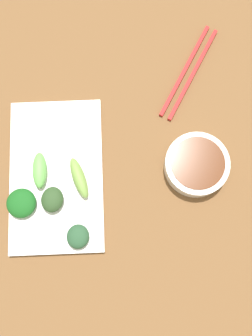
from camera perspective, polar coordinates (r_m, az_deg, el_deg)
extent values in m
cube|color=brown|center=(0.81, -0.93, -0.39)|extent=(2.10, 2.10, 0.02)
cylinder|color=silver|center=(0.79, 10.19, 0.55)|extent=(0.13, 0.13, 0.04)
cylinder|color=#4D2009|center=(0.79, 10.28, 0.66)|extent=(0.11, 0.11, 0.03)
cube|color=white|center=(0.80, -10.10, -1.06)|extent=(0.19, 0.31, 0.01)
ellipsoid|color=#274D30|center=(0.77, -7.01, -9.89)|extent=(0.05, 0.05, 0.02)
ellipsoid|color=#749E47|center=(0.77, -6.85, -1.44)|extent=(0.05, 0.09, 0.03)
ellipsoid|color=#2C4725|center=(0.78, -10.69, -4.54)|extent=(0.05, 0.06, 0.03)
ellipsoid|color=#66B653|center=(0.79, -12.46, -0.65)|extent=(0.03, 0.07, 0.03)
ellipsoid|color=#18571C|center=(0.79, -15.01, -4.97)|extent=(0.06, 0.06, 0.02)
cube|color=red|center=(0.87, 9.73, 13.31)|extent=(0.12, 0.20, 0.01)
cube|color=red|center=(0.87, 8.55, 13.89)|extent=(0.12, 0.20, 0.01)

